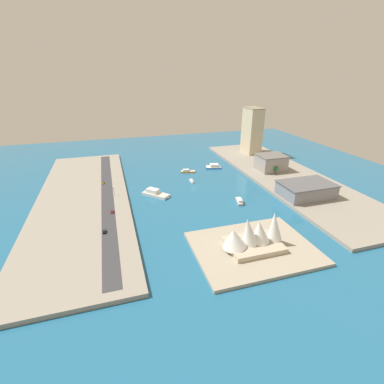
{
  "coord_description": "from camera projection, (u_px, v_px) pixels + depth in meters",
  "views": [
    {
      "loc": [
        67.8,
        219.31,
        96.7
      ],
      "look_at": [
        7.45,
        20.09,
        4.83
      ],
      "focal_mm": 25.91,
      "sensor_mm": 36.0,
      "label": 1
    }
  ],
  "objects": [
    {
      "name": "ground_plane",
      "position": [
        193.0,
        187.0,
        249.04
      ],
      "size": [
        440.0,
        440.0,
        0.0
      ],
      "primitive_type": "plane",
      "color": "#23668E"
    },
    {
      "name": "office_block_beige",
      "position": [
        252.0,
        131.0,
        333.57
      ],
      "size": [
        16.7,
        26.45,
        54.11
      ],
      "color": "#C6B793",
      "rests_on": "quay_west"
    },
    {
      "name": "pickup_red",
      "position": [
        112.0,
        211.0,
        199.0
      ],
      "size": [
        2.03,
        4.32,
        1.66
      ],
      "color": "black",
      "rests_on": "road_strip"
    },
    {
      "name": "catamaran_blue",
      "position": [
        214.0,
        166.0,
        298.08
      ],
      "size": [
        17.93,
        13.38,
        4.23
      ],
      "color": "blue",
      "rests_on": "ground_plane"
    },
    {
      "name": "carpark_squat_concrete",
      "position": [
        271.0,
        162.0,
        281.78
      ],
      "size": [
        27.33,
        23.45,
        15.75
      ],
      "color": "gray",
      "rests_on": "quay_west"
    },
    {
      "name": "taxi_yellow_cab",
      "position": [
        103.0,
        183.0,
        250.16
      ],
      "size": [
        2.04,
        4.85,
        1.62
      ],
      "color": "black",
      "rests_on": "road_strip"
    },
    {
      "name": "sailboat_small_white",
      "position": [
        192.0,
        181.0,
        261.27
      ],
      "size": [
        2.62,
        10.21,
        11.36
      ],
      "color": "white",
      "rests_on": "ground_plane"
    },
    {
      "name": "yacht_sleek_gray",
      "position": [
        239.0,
        201.0,
        219.77
      ],
      "size": [
        7.13,
        14.98,
        3.99
      ],
      "color": "#999EA3",
      "rests_on": "ground_plane"
    },
    {
      "name": "quay_west",
      "position": [
        284.0,
        175.0,
        273.35
      ],
      "size": [
        70.0,
        240.0,
        2.59
      ],
      "primitive_type": "cube",
      "color": "gray",
      "rests_on": "ground_plane"
    },
    {
      "name": "road_strip",
      "position": [
        107.0,
        194.0,
        228.21
      ],
      "size": [
        9.31,
        228.0,
        0.15
      ],
      "primitive_type": "cube",
      "color": "#38383D",
      "rests_on": "quay_east"
    },
    {
      "name": "traffic_light_waterfront",
      "position": [
        114.0,
        190.0,
        225.12
      ],
      "size": [
        0.36,
        0.36,
        6.5
      ],
      "color": "black",
      "rests_on": "quay_east"
    },
    {
      "name": "quay_east",
      "position": [
        83.0,
        199.0,
        223.69
      ],
      "size": [
        70.0,
        240.0,
        2.59
      ],
      "primitive_type": "cube",
      "color": "gray",
      "rests_on": "ground_plane"
    },
    {
      "name": "opera_landmark",
      "position": [
        253.0,
        235.0,
        158.35
      ],
      "size": [
        38.24,
        23.1,
        21.27
      ],
      "color": "#BCAD93",
      "rests_on": "peninsula_point"
    },
    {
      "name": "park_tree_cluster",
      "position": [
        272.0,
        166.0,
        277.44
      ],
      "size": [
        15.89,
        19.62,
        9.09
      ],
      "color": "brown",
      "rests_on": "quay_west"
    },
    {
      "name": "ferry_white_commuter",
      "position": [
        155.0,
        193.0,
        231.97
      ],
      "size": [
        22.35,
        22.76,
        5.61
      ],
      "color": "silver",
      "rests_on": "ground_plane"
    },
    {
      "name": "warehouse_low_gray",
      "position": [
        306.0,
        189.0,
        223.57
      ],
      "size": [
        42.26,
        27.68,
        11.37
      ],
      "color": "gray",
      "rests_on": "quay_west"
    },
    {
      "name": "peninsula_point",
      "position": [
        253.0,
        248.0,
        162.32
      ],
      "size": [
        69.48,
        53.36,
        2.0
      ],
      "primitive_type": "cube",
      "color": "#A89E89",
      "rests_on": "ground_plane"
    },
    {
      "name": "water_taxi_orange",
      "position": [
        187.0,
        171.0,
        285.28
      ],
      "size": [
        15.75,
        8.42,
        3.22
      ],
      "color": "orange",
      "rests_on": "ground_plane"
    },
    {
      "name": "suv_black",
      "position": [
        104.0,
        231.0,
        174.69
      ],
      "size": [
        2.15,
        4.77,
        1.67
      ],
      "color": "black",
      "rests_on": "road_strip"
    }
  ]
}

